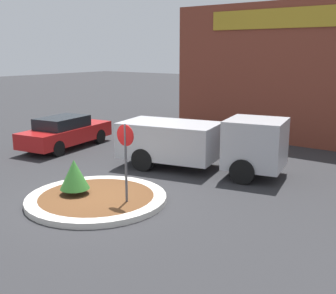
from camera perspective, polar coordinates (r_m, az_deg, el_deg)
The scene contains 7 objects.
ground_plane at distance 12.99m, azimuth -9.62°, elevation -7.25°, with size 120.00×120.00×0.00m, color #2D2D30.
traffic_island at distance 12.97m, azimuth -9.63°, elevation -6.89°, with size 4.21×4.21×0.17m.
stop_sign at distance 11.92m, azimuth -5.76°, elevation -0.61°, with size 0.61×0.07×2.45m.
island_shrub at distance 13.04m, azimuth -12.57°, elevation -3.63°, with size 0.90×0.90×1.07m.
utility_truck at distance 15.80m, azimuth 4.55°, elevation 0.71°, with size 6.49×3.36×2.09m.
storefront_building at distance 23.27m, azimuth 20.86°, elevation 9.42°, with size 14.37×6.07×6.72m.
parked_sedan_red at distance 20.12m, azimuth -13.73°, elevation 2.00°, with size 2.49×4.99×1.49m.
Camera 1 is at (8.97, -8.30, 4.44)m, focal length 45.00 mm.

